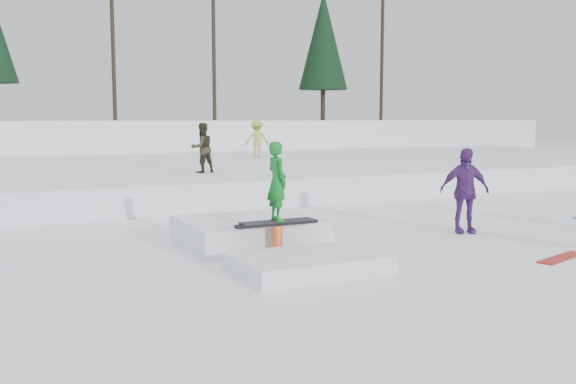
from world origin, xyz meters
name	(u,v)px	position (x,y,z in m)	size (l,w,h in m)	color
ground	(315,272)	(0.00, 0.00, 0.00)	(120.00, 120.00, 0.00)	white
snow_berm	(65,141)	(0.00, 30.00, 1.20)	(60.00, 14.00, 2.40)	white
snow_midrise	(115,174)	(0.00, 16.00, 0.40)	(50.00, 18.00, 0.80)	white
treeline	(175,34)	(6.18, 28.28, 7.45)	(40.24, 4.22, 10.50)	black
walker_olive	(202,148)	(1.60, 10.33, 1.59)	(0.77, 0.60, 1.58)	black
walker_ygreen	(257,139)	(6.38, 16.90, 1.62)	(1.06, 0.61, 1.64)	#A7B040
spectator_purple	(464,191)	(4.71, 1.75, 0.94)	(1.10, 0.46, 1.88)	#4F246F
loose_board_red	(562,258)	(4.50, -1.08, 0.01)	(1.40, 0.28, 0.03)	maroon
jib_rail_feature	(264,236)	(-0.09, 1.83, 0.30)	(2.60, 4.40, 2.11)	white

